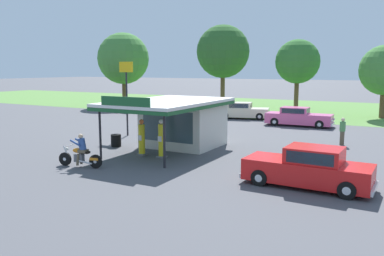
# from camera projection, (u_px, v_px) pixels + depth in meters

# --- Properties ---
(ground_plane) EXTENTS (300.00, 300.00, 0.00)m
(ground_plane) POSITION_uv_depth(u_px,v_px,m) (146.00, 159.00, 20.42)
(ground_plane) COLOR #4C4C51
(grass_verge_strip) EXTENTS (120.00, 24.00, 0.01)m
(grass_verge_strip) POSITION_uv_depth(u_px,v_px,m) (296.00, 108.00, 46.41)
(grass_verge_strip) COLOR #56843D
(grass_verge_strip) RESTS_ON ground
(service_station_kiosk) EXTENTS (4.77, 7.65, 3.28)m
(service_station_kiosk) POSITION_uv_depth(u_px,v_px,m) (180.00, 119.00, 23.40)
(service_station_kiosk) COLOR beige
(service_station_kiosk) RESTS_ON ground
(gas_pump_nearside) EXTENTS (0.44, 0.44, 1.93)m
(gas_pump_nearside) POSITION_uv_depth(u_px,v_px,m) (142.00, 139.00, 21.25)
(gas_pump_nearside) COLOR slate
(gas_pump_nearside) RESTS_ON ground
(gas_pump_offside) EXTENTS (0.44, 0.44, 2.03)m
(gas_pump_offside) POSITION_uv_depth(u_px,v_px,m) (162.00, 140.00, 20.65)
(gas_pump_offside) COLOR slate
(gas_pump_offside) RESTS_ON ground
(motorcycle_with_rider) EXTENTS (2.28, 0.74, 1.58)m
(motorcycle_with_rider) POSITION_uv_depth(u_px,v_px,m) (81.00, 153.00, 18.73)
(motorcycle_with_rider) COLOR black
(motorcycle_with_rider) RESTS_ON ground
(featured_classic_sedan) EXTENTS (5.06, 1.98, 1.61)m
(featured_classic_sedan) POSITION_uv_depth(u_px,v_px,m) (308.00, 169.00, 15.56)
(featured_classic_sedan) COLOR red
(featured_classic_sedan) RESTS_ON ground
(parked_car_second_row_spare) EXTENTS (5.41, 2.02, 1.51)m
(parked_car_second_row_spare) POSITION_uv_depth(u_px,v_px,m) (298.00, 117.00, 32.14)
(parked_car_second_row_spare) COLOR #E55993
(parked_car_second_row_spare) RESTS_ON ground
(parked_car_back_row_far_left) EXTENTS (5.05, 2.72, 1.45)m
(parked_car_back_row_far_left) POSITION_uv_depth(u_px,v_px,m) (121.00, 105.00, 43.20)
(parked_car_back_row_far_left) COLOR red
(parked_car_back_row_far_left) RESTS_ON ground
(parked_car_back_row_left) EXTENTS (5.09, 3.01, 1.49)m
(parked_car_back_row_left) POSITION_uv_depth(u_px,v_px,m) (243.00, 111.00, 36.91)
(parked_car_back_row_left) COLOR beige
(parked_car_back_row_left) RESTS_ON ground
(bystander_standing_back_lot) EXTENTS (0.34, 0.34, 1.67)m
(bystander_standing_back_lot) POSITION_uv_depth(u_px,v_px,m) (342.00, 131.00, 24.12)
(bystander_standing_back_lot) COLOR brown
(bystander_standing_back_lot) RESTS_ON ground
(bystander_chatting_near_pumps) EXTENTS (0.36, 0.36, 1.67)m
(bystander_chatting_near_pumps) POSITION_uv_depth(u_px,v_px,m) (147.00, 117.00, 30.45)
(bystander_chatting_near_pumps) COLOR black
(bystander_chatting_near_pumps) RESTS_ON ground
(tree_oak_distant_spare) EXTENTS (5.92, 5.92, 9.43)m
(tree_oak_distant_spare) POSITION_uv_depth(u_px,v_px,m) (224.00, 53.00, 44.63)
(tree_oak_distant_spare) COLOR brown
(tree_oak_distant_spare) RESTS_ON ground
(tree_oak_right) EXTENTS (6.27, 6.27, 8.94)m
(tree_oak_right) POSITION_uv_depth(u_px,v_px,m) (123.00, 59.00, 49.05)
(tree_oak_right) COLOR brown
(tree_oak_right) RESTS_ON ground
(tree_oak_far_left) EXTENTS (4.56, 4.56, 7.58)m
(tree_oak_far_left) POSITION_uv_depth(u_px,v_px,m) (298.00, 62.00, 41.26)
(tree_oak_far_left) COLOR brown
(tree_oak_far_left) RESTS_ON ground
(roadside_pole_sign) EXTENTS (1.10, 0.12, 5.04)m
(roadside_pole_sign) POSITION_uv_depth(u_px,v_px,m) (127.00, 86.00, 27.16)
(roadside_pole_sign) COLOR black
(roadside_pole_sign) RESTS_ON ground
(spare_tire_stack) EXTENTS (0.60, 0.60, 0.72)m
(spare_tire_stack) POSITION_uv_depth(u_px,v_px,m) (116.00, 141.00, 23.70)
(spare_tire_stack) COLOR black
(spare_tire_stack) RESTS_ON ground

